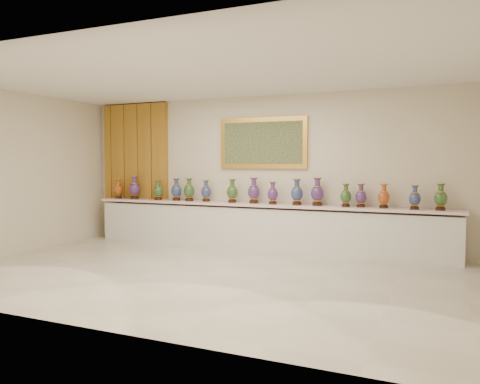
% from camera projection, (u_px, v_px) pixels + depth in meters
% --- Properties ---
extents(ground, '(8.00, 8.00, 0.00)m').
position_uv_depth(ground, '(206.00, 275.00, 7.05)').
color(ground, beige).
rests_on(ground, ground).
extents(room, '(8.00, 8.00, 8.00)m').
position_uv_depth(room, '(154.00, 167.00, 10.19)').
color(room, beige).
rests_on(room, ground).
extents(counter, '(7.28, 0.48, 0.90)m').
position_uv_depth(counter, '(260.00, 227.00, 9.10)').
color(counter, white).
rests_on(counter, ground).
extents(vase_0, '(0.22, 0.22, 0.43)m').
position_uv_depth(vase_0, '(118.00, 190.00, 10.35)').
color(vase_0, black).
rests_on(vase_0, counter).
extents(vase_1, '(0.27, 0.27, 0.51)m').
position_uv_depth(vase_1, '(135.00, 189.00, 10.18)').
color(vase_1, black).
rests_on(vase_1, counter).
extents(vase_2, '(0.23, 0.23, 0.43)m').
position_uv_depth(vase_2, '(158.00, 191.00, 9.94)').
color(vase_2, black).
rests_on(vase_2, counter).
extents(vase_3, '(0.24, 0.24, 0.47)m').
position_uv_depth(vase_3, '(176.00, 190.00, 9.78)').
color(vase_3, black).
rests_on(vase_3, counter).
extents(vase_4, '(0.26, 0.26, 0.48)m').
position_uv_depth(vase_4, '(189.00, 191.00, 9.65)').
color(vase_4, black).
rests_on(vase_4, counter).
extents(vase_5, '(0.23, 0.23, 0.44)m').
position_uv_depth(vase_5, '(206.00, 192.00, 9.54)').
color(vase_5, black).
rests_on(vase_5, counter).
extents(vase_6, '(0.28, 0.28, 0.47)m').
position_uv_depth(vase_6, '(232.00, 192.00, 9.28)').
color(vase_6, black).
rests_on(vase_6, counter).
extents(vase_7, '(0.30, 0.30, 0.50)m').
position_uv_depth(vase_7, '(254.00, 192.00, 9.13)').
color(vase_7, black).
rests_on(vase_7, counter).
extents(vase_8, '(0.23, 0.23, 0.43)m').
position_uv_depth(vase_8, '(273.00, 194.00, 8.91)').
color(vase_8, black).
rests_on(vase_8, counter).
extents(vase_9, '(0.28, 0.28, 0.49)m').
position_uv_depth(vase_9, '(297.00, 193.00, 8.74)').
color(vase_9, black).
rests_on(vase_9, counter).
extents(vase_10, '(0.26, 0.26, 0.52)m').
position_uv_depth(vase_10, '(317.00, 193.00, 8.62)').
color(vase_10, black).
rests_on(vase_10, counter).
extents(vase_11, '(0.25, 0.25, 0.42)m').
position_uv_depth(vase_11, '(346.00, 196.00, 8.39)').
color(vase_11, black).
rests_on(vase_11, counter).
extents(vase_12, '(0.23, 0.23, 0.42)m').
position_uv_depth(vase_12, '(361.00, 197.00, 8.32)').
color(vase_12, black).
rests_on(vase_12, counter).
extents(vase_13, '(0.25, 0.25, 0.43)m').
position_uv_depth(vase_13, '(384.00, 197.00, 8.14)').
color(vase_13, black).
rests_on(vase_13, counter).
extents(vase_14, '(0.22, 0.22, 0.42)m').
position_uv_depth(vase_14, '(415.00, 198.00, 7.90)').
color(vase_14, black).
rests_on(vase_14, counter).
extents(vase_15, '(0.22, 0.22, 0.45)m').
position_uv_depth(vase_15, '(441.00, 198.00, 7.76)').
color(vase_15, black).
rests_on(vase_15, counter).
extents(label_card, '(0.10, 0.06, 0.00)m').
position_uv_depth(label_card, '(183.00, 201.00, 9.60)').
color(label_card, white).
rests_on(label_card, counter).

